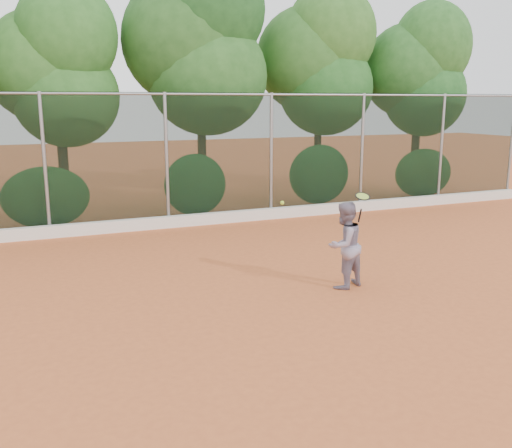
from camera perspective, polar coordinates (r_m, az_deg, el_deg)
name	(u,v)px	position (r m, az deg, el deg)	size (l,w,h in m)	color
ground	(281,314)	(9.07, 2.49, -8.99)	(80.00, 80.00, 0.00)	#CC6130
concrete_curb	(170,222)	(15.22, -8.56, 0.22)	(24.00, 0.20, 0.30)	silver
tennis_player	(344,245)	(10.21, 8.82, -2.10)	(0.76, 0.59, 1.55)	gray
chainlink_fence	(167,156)	(15.14, -8.94, 6.69)	(24.09, 0.09, 3.50)	black
foliage_backdrop	(127,60)	(16.93, -12.80, 15.73)	(23.70, 3.63, 7.55)	#462B1B
tennis_racket	(362,199)	(10.02, 10.58, 2.52)	(0.31, 0.30, 0.54)	black
tennis_ball_in_flight	(282,203)	(9.73, 2.64, 2.14)	(0.07, 0.07, 0.07)	#B8DF32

